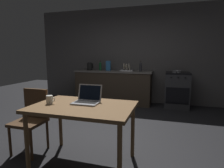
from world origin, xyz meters
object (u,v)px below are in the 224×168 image
at_px(dish_rack, 127,69).
at_px(bottle_b, 100,66).
at_px(chair, 32,116).
at_px(electric_kettle, 90,66).
at_px(cereal_box, 108,66).
at_px(stove_oven, 177,90).
at_px(coffee_mug, 50,100).
at_px(laptop, 87,99).
at_px(frying_pan, 176,71).
at_px(dining_table, 83,111).
at_px(bottle, 141,66).

xyz_separation_m(dish_rack, bottle_b, (-0.81, 0.08, 0.08)).
distance_m(chair, bottle_b, 3.08).
relative_size(electric_kettle, dish_rack, 0.66).
bearing_deg(chair, cereal_box, 99.28).
distance_m(stove_oven, cereal_box, 1.96).
xyz_separation_m(coffee_mug, bottle_b, (-0.51, 3.21, 0.24)).
bearing_deg(dish_rack, chair, -103.71).
xyz_separation_m(chair, laptop, (0.85, 0.00, 0.30)).
relative_size(laptop, cereal_box, 1.18).
xyz_separation_m(laptop, frying_pan, (1.16, 2.92, 0.14)).
height_order(dining_table, cereal_box, cereal_box).
bearing_deg(coffee_mug, cereal_box, 94.52).
height_order(stove_oven, bottle, bottle).
distance_m(coffee_mug, dish_rack, 3.14).
bearing_deg(coffee_mug, chair, 157.71).
height_order(laptop, bottle, bottle).
bearing_deg(stove_oven, chair, -124.80).
bearing_deg(bottle, cereal_box, 175.67).
height_order(cereal_box, dish_rack, cereal_box).
height_order(frying_pan, dish_rack, dish_rack).
height_order(chair, dish_rack, dish_rack).
distance_m(frying_pan, cereal_box, 1.84).
height_order(dining_table, bottle_b, bottle_b).
xyz_separation_m(laptop, coffee_mug, (-0.42, -0.18, 0.01)).
bearing_deg(dish_rack, stove_oven, -0.11).
bearing_deg(stove_oven, coffee_mug, -117.44).
distance_m(dining_table, frying_pan, 3.26).
bearing_deg(stove_oven, bottle, -177.13).
height_order(stove_oven, bottle_b, bottle_b).
distance_m(stove_oven, frying_pan, 0.49).
xyz_separation_m(electric_kettle, dish_rack, (1.10, 0.00, -0.06)).
relative_size(stove_oven, bottle, 3.24).
xyz_separation_m(stove_oven, cereal_box, (-1.87, 0.02, 0.60)).
height_order(laptop, coffee_mug, laptop).
bearing_deg(chair, frying_pan, 68.19).
bearing_deg(cereal_box, laptop, -77.26).
xyz_separation_m(electric_kettle, bottle, (1.48, -0.05, 0.03)).
bearing_deg(electric_kettle, stove_oven, -0.06).
bearing_deg(bottle, stove_oven, 2.87).
xyz_separation_m(stove_oven, coffee_mug, (-1.62, -3.12, 0.35)).
distance_m(bottle, bottle_b, 1.20).
relative_size(frying_pan, dish_rack, 1.20).
xyz_separation_m(electric_kettle, coffee_mug, (0.81, -3.13, -0.22)).
distance_m(dining_table, bottle, 3.05).
distance_m(electric_kettle, frying_pan, 2.39).
height_order(frying_pan, coffee_mug, frying_pan).
xyz_separation_m(chair, bottle, (1.10, 2.90, 0.55)).
relative_size(chair, coffee_mug, 7.33).
distance_m(bottle, cereal_box, 0.93).
height_order(chair, laptop, laptop).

